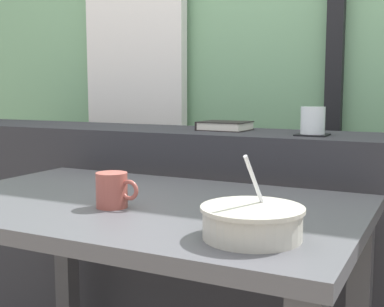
% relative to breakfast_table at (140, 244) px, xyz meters
% --- Properties ---
extents(outdoor_backdrop, '(4.80, 0.08, 2.80)m').
position_rel_breakfast_table_xyz_m(outdoor_backdrop, '(0.01, 1.23, 0.79)').
color(outdoor_backdrop, '#7AAD7F').
rests_on(outdoor_backdrop, ground).
extents(curtain_left_panel, '(0.56, 0.06, 2.50)m').
position_rel_breakfast_table_xyz_m(curtain_left_panel, '(-0.74, 1.13, 0.64)').
color(curtain_left_panel, white).
rests_on(curtain_left_panel, ground).
extents(window_divider_post, '(0.07, 0.05, 2.60)m').
position_rel_breakfast_table_xyz_m(window_divider_post, '(0.25, 1.16, 0.69)').
color(window_divider_post, black).
rests_on(window_divider_post, ground).
extents(dark_console_ledge, '(2.80, 0.37, 0.86)m').
position_rel_breakfast_table_xyz_m(dark_console_ledge, '(0.01, 0.61, -0.18)').
color(dark_console_ledge, '#2D2D33').
rests_on(dark_console_ledge, ground).
extents(breakfast_table, '(1.11, 0.70, 0.73)m').
position_rel_breakfast_table_xyz_m(breakfast_table, '(0.00, 0.00, 0.00)').
color(breakfast_table, '#414145').
rests_on(breakfast_table, ground).
extents(coaster_square, '(0.10, 0.10, 0.00)m').
position_rel_breakfast_table_xyz_m(coaster_square, '(0.30, 0.57, 0.25)').
color(coaster_square, black).
rests_on(coaster_square, dark_console_ledge).
extents(juice_glass, '(0.08, 0.08, 0.09)m').
position_rel_breakfast_table_xyz_m(juice_glass, '(0.30, 0.57, 0.29)').
color(juice_glass, white).
rests_on(juice_glass, coaster_square).
extents(closed_book, '(0.18, 0.15, 0.03)m').
position_rel_breakfast_table_xyz_m(closed_book, '(-0.04, 0.65, 0.26)').
color(closed_book, black).
rests_on(closed_book, dark_console_ledge).
extents(soup_bowl, '(0.20, 0.20, 0.16)m').
position_rel_breakfast_table_xyz_m(soup_bowl, '(0.37, -0.19, 0.15)').
color(soup_bowl, '#BCB7A8').
rests_on(soup_bowl, breakfast_table).
extents(ceramic_mug, '(0.11, 0.08, 0.08)m').
position_rel_breakfast_table_xyz_m(ceramic_mug, '(-0.02, -0.09, 0.16)').
color(ceramic_mug, '#9E4C42').
rests_on(ceramic_mug, breakfast_table).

